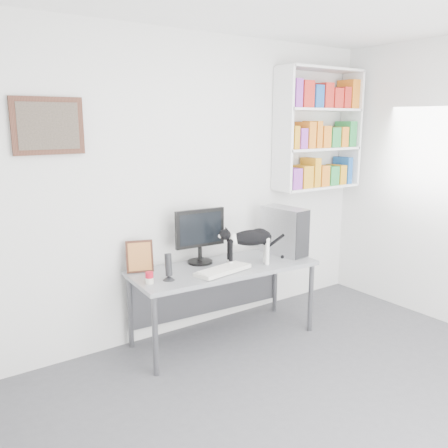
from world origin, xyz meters
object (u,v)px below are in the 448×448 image
(desk, at_px, (224,303))
(monitor, at_px, (200,236))
(pc_tower, at_px, (284,231))
(keyboard, at_px, (223,270))
(bookshelf, at_px, (319,129))
(leaning_print, at_px, (140,256))
(cat, at_px, (250,247))
(soup_can, at_px, (149,278))
(speaker, at_px, (168,267))

(desk, height_order, monitor, monitor)
(pc_tower, bearing_deg, desk, 173.35)
(desk, bearing_deg, keyboard, -124.16)
(bookshelf, xyz_separation_m, keyboard, (-1.50, -0.40, -1.14))
(desk, height_order, leaning_print, leaning_print)
(monitor, xyz_separation_m, keyboard, (0.01, -0.34, -0.23))
(monitor, bearing_deg, leaning_print, 176.59)
(desk, relative_size, pc_tower, 3.65)
(leaning_print, distance_m, cat, 0.96)
(keyboard, xyz_separation_m, pc_tower, (0.81, 0.13, 0.21))
(keyboard, bearing_deg, soup_can, 161.69)
(leaning_print, distance_m, soup_can, 0.34)
(desk, xyz_separation_m, pc_tower, (0.70, -0.00, 0.57))
(desk, bearing_deg, cat, -22.39)
(soup_can, bearing_deg, desk, 3.12)
(speaker, bearing_deg, cat, 9.88)
(soup_can, bearing_deg, leaning_print, 77.73)
(pc_tower, bearing_deg, cat, -174.93)
(bookshelf, xyz_separation_m, speaker, (-1.97, -0.31, -1.05))
(desk, relative_size, monitor, 3.29)
(bookshelf, xyz_separation_m, cat, (-1.18, -0.36, -1.00))
(pc_tower, height_order, cat, pc_tower)
(bookshelf, xyz_separation_m, monitor, (-1.51, -0.06, -0.91))
(speaker, relative_size, leaning_print, 0.81)
(keyboard, distance_m, cat, 0.35)
(bookshelf, relative_size, soup_can, 13.33)
(desk, bearing_deg, soup_can, -172.72)
(monitor, xyz_separation_m, cat, (0.33, -0.30, -0.08))
(soup_can, bearing_deg, keyboard, -8.86)
(keyboard, xyz_separation_m, soup_can, (-0.63, 0.10, 0.03))
(cat, bearing_deg, monitor, 160.21)
(pc_tower, height_order, leaning_print, pc_tower)
(desk, distance_m, leaning_print, 0.87)
(monitor, height_order, cat, monitor)
(monitor, bearing_deg, cat, -37.77)
(leaning_print, bearing_deg, monitor, 11.59)
(pc_tower, distance_m, cat, 0.50)
(monitor, bearing_deg, keyboard, -83.18)
(monitor, height_order, soup_can, monitor)
(bookshelf, xyz_separation_m, desk, (-1.39, -0.26, -1.51))
(bookshelf, distance_m, desk, 2.06)
(cat, bearing_deg, bookshelf, 39.69)
(desk, bearing_deg, speaker, -170.39)
(keyboard, relative_size, pc_tower, 1.12)
(bookshelf, relative_size, cat, 2.30)
(bookshelf, relative_size, desk, 0.75)
(leaning_print, xyz_separation_m, soup_can, (-0.07, -0.32, -0.09))
(speaker, xyz_separation_m, soup_can, (-0.16, 0.01, -0.07))
(bookshelf, relative_size, pc_tower, 2.75)
(monitor, xyz_separation_m, soup_can, (-0.62, -0.24, -0.20))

